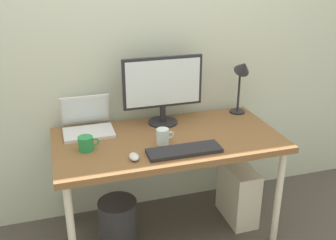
% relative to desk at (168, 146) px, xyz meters
% --- Properties ---
extents(ground_plane, '(6.00, 6.00, 0.00)m').
position_rel_desk_xyz_m(ground_plane, '(0.00, 0.00, -0.67)').
color(ground_plane, '#4C4742').
extents(back_wall, '(4.40, 0.04, 2.60)m').
position_rel_desk_xyz_m(back_wall, '(0.00, 0.43, 0.63)').
color(back_wall, silver).
rests_on(back_wall, ground_plane).
extents(desk, '(1.43, 0.73, 0.73)m').
position_rel_desk_xyz_m(desk, '(0.00, 0.00, 0.00)').
color(desk, brown).
rests_on(desk, ground_plane).
extents(monitor, '(0.54, 0.20, 0.47)m').
position_rel_desk_xyz_m(monitor, '(0.04, 0.23, 0.33)').
color(monitor, '#232328').
rests_on(monitor, desk).
extents(laptop, '(0.32, 0.28, 0.22)m').
position_rel_desk_xyz_m(laptop, '(-0.48, 0.25, 0.12)').
color(laptop, silver).
rests_on(laptop, desk).
extents(desk_lamp, '(0.11, 0.16, 0.42)m').
position_rel_desk_xyz_m(desk_lamp, '(0.62, 0.23, 0.36)').
color(desk_lamp, '#232328').
rests_on(desk_lamp, desk).
extents(keyboard, '(0.44, 0.14, 0.02)m').
position_rel_desk_xyz_m(keyboard, '(0.03, -0.23, 0.07)').
color(keyboard, '#232328').
rests_on(keyboard, desk).
extents(mouse, '(0.06, 0.09, 0.03)m').
position_rel_desk_xyz_m(mouse, '(-0.27, -0.22, 0.08)').
color(mouse, silver).
rests_on(mouse, desk).
extents(coffee_mug, '(0.12, 0.09, 0.09)m').
position_rel_desk_xyz_m(coffee_mug, '(-0.51, -0.03, 0.10)').
color(coffee_mug, '#268C4C').
rests_on(coffee_mug, desk).
extents(glass_cup, '(0.11, 0.08, 0.10)m').
position_rel_desk_xyz_m(glass_cup, '(-0.06, -0.08, 0.11)').
color(glass_cup, silver).
rests_on(glass_cup, desk).
extents(computer_tower, '(0.18, 0.36, 0.42)m').
position_rel_desk_xyz_m(computer_tower, '(0.54, 0.01, -0.46)').
color(computer_tower, silver).
rests_on(computer_tower, ground_plane).
extents(wastebasket, '(0.26, 0.26, 0.30)m').
position_rel_desk_xyz_m(wastebasket, '(-0.34, 0.02, -0.52)').
color(wastebasket, '#333338').
rests_on(wastebasket, ground_plane).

